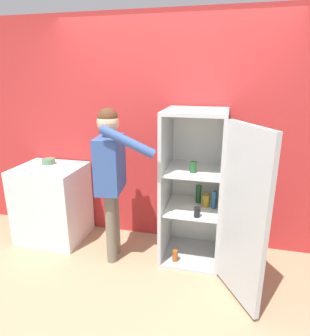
% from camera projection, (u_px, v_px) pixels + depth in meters
% --- Properties ---
extents(ground_plane, '(12.00, 12.00, 0.00)m').
position_uv_depth(ground_plane, '(148.00, 286.00, 2.83)').
color(ground_plane, tan).
extents(wall_back, '(7.00, 0.06, 2.55)m').
position_uv_depth(wall_back, '(170.00, 134.00, 3.36)').
color(wall_back, '#B72D2D').
rests_on(wall_back, ground_plane).
extents(refrigerator, '(0.96, 1.16, 1.59)m').
position_uv_depth(refrigerator, '(203.00, 192.00, 2.99)').
color(refrigerator, '#B7BABC').
rests_on(refrigerator, ground_plane).
extents(person, '(0.66, 0.55, 1.61)m').
position_uv_depth(person, '(111.00, 167.00, 2.99)').
color(person, '#726656').
rests_on(person, ground_plane).
extents(counter, '(0.74, 0.64, 0.90)m').
position_uv_depth(counter, '(52.00, 203.00, 3.57)').
color(counter, white).
rests_on(counter, ground_plane).
extents(bowl, '(0.15, 0.15, 0.06)m').
position_uv_depth(bowl, '(48.00, 161.00, 3.55)').
color(bowl, '#517F5B').
rests_on(bowl, counter).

